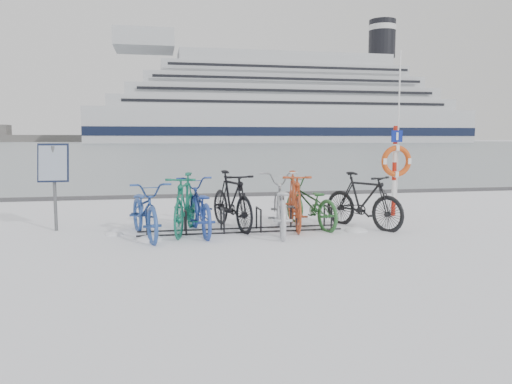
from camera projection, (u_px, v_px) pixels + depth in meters
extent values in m
plane|color=white|center=(241.00, 231.00, 9.83)|extent=(900.00, 900.00, 0.00)
cube|color=#98A4AB|center=(162.00, 144.00, 161.01)|extent=(400.00, 298.00, 0.02)
cube|color=#3F3F42|center=(210.00, 195.00, 15.58)|extent=(400.00, 0.25, 0.10)
cylinder|color=black|center=(147.00, 225.00, 9.24)|extent=(0.04, 0.04, 0.44)
cylinder|color=black|center=(147.00, 221.00, 9.67)|extent=(0.04, 0.04, 0.44)
cylinder|color=black|center=(147.00, 212.00, 9.43)|extent=(0.04, 0.44, 0.04)
cylinder|color=black|center=(186.00, 224.00, 9.38)|extent=(0.04, 0.04, 0.44)
cylinder|color=black|center=(185.00, 220.00, 9.81)|extent=(0.04, 0.04, 0.44)
cylinder|color=black|center=(185.00, 211.00, 9.57)|extent=(0.04, 0.44, 0.04)
cylinder|color=black|center=(224.00, 223.00, 9.52)|extent=(0.04, 0.04, 0.44)
cylinder|color=black|center=(221.00, 219.00, 9.95)|extent=(0.04, 0.04, 0.44)
cylinder|color=black|center=(222.00, 210.00, 9.71)|extent=(0.04, 0.44, 0.04)
cylinder|color=black|center=(261.00, 221.00, 9.66)|extent=(0.04, 0.04, 0.44)
cylinder|color=black|center=(256.00, 218.00, 10.09)|extent=(0.04, 0.04, 0.44)
cylinder|color=black|center=(259.00, 209.00, 9.85)|extent=(0.04, 0.44, 0.04)
cylinder|color=black|center=(297.00, 220.00, 9.80)|extent=(0.04, 0.04, 0.44)
cylinder|color=black|center=(291.00, 217.00, 10.23)|extent=(0.04, 0.04, 0.44)
cylinder|color=black|center=(294.00, 208.00, 9.99)|extent=(0.04, 0.44, 0.04)
cylinder|color=black|center=(332.00, 219.00, 9.94)|extent=(0.04, 0.04, 0.44)
cylinder|color=black|center=(324.00, 216.00, 10.37)|extent=(0.04, 0.04, 0.44)
cylinder|color=black|center=(328.00, 207.00, 10.13)|extent=(0.04, 0.44, 0.04)
cylinder|color=black|center=(243.00, 232.00, 9.61)|extent=(4.00, 0.03, 0.03)
cylinder|color=black|center=(239.00, 228.00, 10.04)|extent=(4.00, 0.03, 0.03)
cylinder|color=#595B5E|center=(55.00, 189.00, 9.80)|extent=(0.06, 0.06, 1.67)
cube|color=black|center=(53.00, 163.00, 9.72)|extent=(0.58, 0.21, 0.76)
cube|color=#8C99AD|center=(53.00, 163.00, 9.68)|extent=(0.52, 0.15, 0.67)
cylinder|color=#AD1C0D|center=(393.00, 207.00, 11.77)|extent=(0.10, 0.10, 0.42)
cylinder|color=silver|center=(394.00, 189.00, 11.72)|extent=(0.10, 0.10, 0.42)
cylinder|color=#AD1C0D|center=(394.00, 171.00, 11.68)|extent=(0.10, 0.10, 0.42)
cylinder|color=silver|center=(395.00, 153.00, 11.63)|extent=(0.10, 0.10, 0.42)
cylinder|color=#AD1C0D|center=(395.00, 135.00, 11.59)|extent=(0.10, 0.10, 0.42)
torus|color=#CA4713|center=(396.00, 161.00, 11.57)|extent=(0.74, 0.12, 0.74)
cube|color=navy|center=(397.00, 136.00, 11.51)|extent=(0.27, 0.03, 0.27)
cylinder|color=silver|center=(398.00, 134.00, 11.65)|extent=(0.03, 0.03, 3.84)
cube|color=silver|center=(284.00, 127.00, 202.28)|extent=(153.28, 28.47, 13.14)
cube|color=black|center=(294.00, 132.00, 188.58)|extent=(153.28, 0.30, 3.28)
cube|color=black|center=(276.00, 132.00, 216.45)|extent=(153.28, 0.30, 3.28)
cube|color=silver|center=(284.00, 105.00, 201.34)|extent=(136.86, 26.28, 4.38)
cube|color=silver|center=(284.00, 83.00, 200.40)|extent=(110.58, 22.99, 4.38)
cube|color=silver|center=(285.00, 60.00, 199.46)|extent=(84.31, 19.71, 4.38)
cube|color=silver|center=(144.00, 41.00, 188.32)|extent=(21.90, 21.90, 6.57)
cylinder|color=black|center=(382.00, 39.00, 206.43)|extent=(10.95, 10.95, 15.33)
cube|color=black|center=(293.00, 91.00, 187.84)|extent=(120.44, 0.20, 13.14)
imported|color=#284994|center=(145.00, 208.00, 9.22)|extent=(1.16, 2.18, 1.09)
imported|color=#12634B|center=(185.00, 202.00, 9.63)|extent=(1.03, 2.06, 1.19)
imported|color=#243E96|center=(199.00, 205.00, 9.62)|extent=(0.91, 2.13, 1.09)
imported|color=black|center=(232.00, 199.00, 10.10)|extent=(1.05, 2.09, 1.21)
imported|color=#B6BABF|center=(280.00, 202.00, 9.70)|extent=(1.19, 2.35, 1.18)
imported|color=#B24220|center=(295.00, 199.00, 10.16)|extent=(0.86, 2.05, 1.20)
imported|color=#29602D|center=(310.00, 201.00, 10.33)|extent=(1.15, 2.11, 1.05)
imported|color=black|center=(363.00, 199.00, 10.19)|extent=(1.43, 1.97, 1.17)
ellipsoid|color=white|center=(150.00, 240.00, 8.95)|extent=(0.48, 0.48, 0.17)
ellipsoid|color=white|center=(356.00, 231.00, 9.85)|extent=(0.46, 0.46, 0.16)
ellipsoid|color=white|center=(390.00, 226.00, 10.39)|extent=(0.40, 0.40, 0.14)
ellipsoid|color=white|center=(114.00, 235.00, 9.46)|extent=(0.35, 0.35, 0.12)
ellipsoid|color=white|center=(282.00, 225.00, 10.47)|extent=(0.48, 0.48, 0.17)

